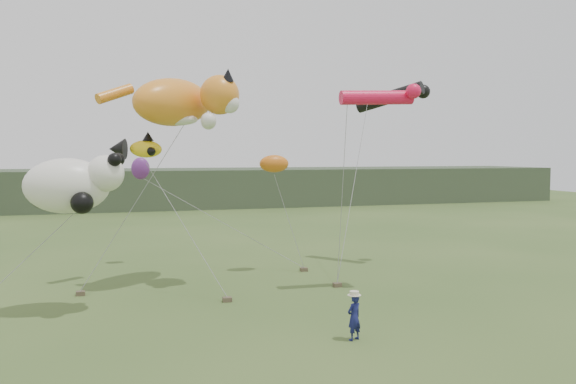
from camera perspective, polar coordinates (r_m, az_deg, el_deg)
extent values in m
plane|color=#385123|center=(18.75, -1.44, -13.59)|extent=(120.00, 120.00, 0.00)
cube|color=#2D3D28|center=(62.57, -12.03, 0.45)|extent=(90.00, 12.00, 4.00)
imported|color=navy|center=(17.46, 6.73, -12.51)|extent=(0.61, 0.52, 1.41)
cube|color=brown|center=(24.16, -20.33, -9.63)|extent=(0.34, 0.27, 0.17)
cube|color=brown|center=(21.91, -6.20, -10.79)|extent=(0.34, 0.27, 0.17)
cube|color=brown|center=(24.20, 5.03, -9.38)|extent=(0.34, 0.27, 0.17)
cube|color=brown|center=(27.24, 1.62, -7.87)|extent=(0.34, 0.27, 0.17)
ellipsoid|color=orange|center=(24.59, -11.58, 8.92)|extent=(4.64, 4.60, 2.31)
sphere|color=orange|center=(23.93, -6.97, 9.77)|extent=(1.65, 1.65, 1.65)
cone|color=black|center=(23.62, -6.13, 11.75)|extent=(0.51, 0.63, 0.62)
cone|color=black|center=(24.55, -6.08, 11.45)|extent=(0.51, 0.59, 0.58)
sphere|color=white|center=(23.69, -5.97, 8.95)|extent=(0.82, 0.82, 0.82)
ellipsoid|color=white|center=(24.27, -11.07, 7.26)|extent=(1.61, 0.81, 0.50)
sphere|color=white|center=(23.22, -8.07, 7.22)|extent=(0.64, 0.64, 0.64)
sphere|color=white|center=(24.51, -8.08, 7.04)|extent=(0.64, 0.64, 0.64)
cylinder|color=orange|center=(25.27, -17.19, 9.52)|extent=(1.71, 1.25, 0.99)
ellipsoid|color=yellow|center=(24.15, -14.25, 4.26)|extent=(1.47, 0.92, 0.76)
cone|color=black|center=(24.42, -16.98, 4.20)|extent=(0.88, 1.01, 0.86)
cone|color=black|center=(24.16, -14.04, 5.51)|extent=(0.48, 0.48, 0.38)
cone|color=black|center=(23.68, -13.51, 4.05)|extent=(0.51, 0.54, 0.38)
cone|color=black|center=(24.64, -13.61, 4.03)|extent=(0.51, 0.54, 0.38)
cylinder|color=black|center=(29.59, 10.28, 9.44)|extent=(2.87, 3.14, 1.45)
sphere|color=black|center=(29.86, 13.57, 9.89)|extent=(0.71, 0.71, 0.71)
cylinder|color=#ED1343|center=(23.37, 9.00, 9.46)|extent=(3.10, 0.70, 0.66)
sphere|color=#ED1343|center=(23.59, 12.63, 9.97)|extent=(0.61, 0.61, 0.61)
ellipsoid|color=white|center=(21.10, -21.53, 0.59)|extent=(2.91, 1.94, 1.94)
sphere|color=white|center=(20.67, -18.06, 1.80)|extent=(1.30, 1.30, 1.30)
sphere|color=black|center=(20.22, -17.21, 3.16)|extent=(0.48, 0.48, 0.48)
sphere|color=black|center=(21.14, -16.88, 3.19)|extent=(0.48, 0.48, 0.48)
sphere|color=black|center=(20.23, -20.19, -1.04)|extent=(0.76, 0.76, 0.76)
sphere|color=black|center=(21.54, -23.71, -0.56)|extent=(0.76, 0.76, 0.76)
ellipsoid|color=orange|center=(26.65, -1.43, 2.89)|extent=(1.42, 0.83, 0.83)
ellipsoid|color=#66287F|center=(29.40, -14.76, 2.33)|extent=(0.92, 0.61, 1.12)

